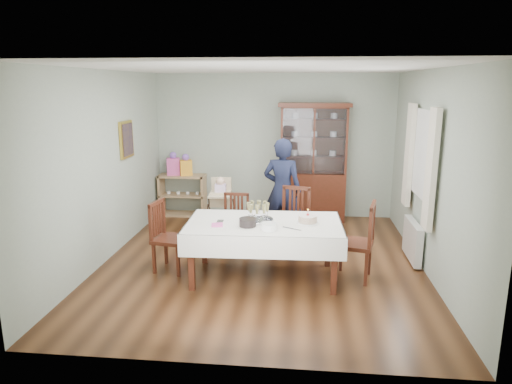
# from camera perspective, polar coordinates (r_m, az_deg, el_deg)

# --- Properties ---
(floor) EXTENTS (5.00, 5.00, 0.00)m
(floor) POSITION_cam_1_polar(r_m,az_deg,el_deg) (6.65, 0.72, -8.74)
(floor) COLOR #593319
(floor) RESTS_ON ground
(room_shell) EXTENTS (5.00, 5.00, 5.00)m
(room_shell) POSITION_cam_1_polar(r_m,az_deg,el_deg) (6.74, 1.17, 6.56)
(room_shell) COLOR #9EAA99
(room_shell) RESTS_ON floor
(dining_table) EXTENTS (2.04, 1.21, 0.76)m
(dining_table) POSITION_cam_1_polar(r_m,az_deg,el_deg) (6.02, 1.00, -7.22)
(dining_table) COLOR #4D1D13
(dining_table) RESTS_ON floor
(china_cabinet) EXTENTS (1.30, 0.48, 2.18)m
(china_cabinet) POSITION_cam_1_polar(r_m,az_deg,el_deg) (8.51, 7.16, 3.92)
(china_cabinet) COLOR #4D1D13
(china_cabinet) RESTS_ON floor
(sideboard) EXTENTS (0.90, 0.38, 0.80)m
(sideboard) POSITION_cam_1_polar(r_m,az_deg,el_deg) (8.97, -9.15, -0.38)
(sideboard) COLOR tan
(sideboard) RESTS_ON floor
(picture_frame) EXTENTS (0.04, 0.48, 0.58)m
(picture_frame) POSITION_cam_1_polar(r_m,az_deg,el_deg) (7.52, -15.88, 6.34)
(picture_frame) COLOR gold
(picture_frame) RESTS_ON room_shell
(window) EXTENTS (0.04, 1.02, 1.22)m
(window) POSITION_cam_1_polar(r_m,az_deg,el_deg) (6.72, 20.28, 4.39)
(window) COLOR white
(window) RESTS_ON room_shell
(curtain_left) EXTENTS (0.07, 0.30, 1.55)m
(curtain_left) POSITION_cam_1_polar(r_m,az_deg,el_deg) (6.13, 21.05, 2.59)
(curtain_left) COLOR silver
(curtain_left) RESTS_ON room_shell
(curtain_right) EXTENTS (0.07, 0.30, 1.55)m
(curtain_right) POSITION_cam_1_polar(r_m,az_deg,el_deg) (7.32, 18.59, 4.39)
(curtain_right) COLOR silver
(curtain_right) RESTS_ON room_shell
(radiator) EXTENTS (0.10, 0.80, 0.55)m
(radiator) POSITION_cam_1_polar(r_m,az_deg,el_deg) (6.99, 18.98, -5.75)
(radiator) COLOR white
(radiator) RESTS_ON floor
(chair_far_left) EXTENTS (0.41, 0.41, 0.89)m
(chair_far_left) POSITION_cam_1_polar(r_m,az_deg,el_deg) (6.93, -2.65, -5.47)
(chair_far_left) COLOR #4D1D13
(chair_far_left) RESTS_ON floor
(chair_far_right) EXTENTS (0.54, 0.54, 1.00)m
(chair_far_right) POSITION_cam_1_polar(r_m,az_deg,el_deg) (6.88, 4.61, -5.36)
(chair_far_right) COLOR #4D1D13
(chair_far_right) RESTS_ON floor
(chair_end_left) EXTENTS (0.50, 0.50, 0.96)m
(chair_end_left) POSITION_cam_1_polar(r_m,az_deg,el_deg) (6.40, -10.66, -7.13)
(chair_end_left) COLOR #4D1D13
(chair_end_left) RESTS_ON floor
(chair_end_right) EXTENTS (0.56, 0.56, 1.03)m
(chair_end_right) POSITION_cam_1_polar(r_m,az_deg,el_deg) (6.16, 12.28, -7.83)
(chair_end_right) COLOR #4D1D13
(chair_end_right) RESTS_ON floor
(woman) EXTENTS (0.68, 0.52, 1.69)m
(woman) POSITION_cam_1_polar(r_m,az_deg,el_deg) (7.27, 3.30, 0.14)
(woman) COLOR black
(woman) RESTS_ON floor
(high_chair) EXTENTS (0.47, 0.47, 1.01)m
(high_chair) POSITION_cam_1_polar(r_m,az_deg,el_deg) (7.68, -4.40, -2.62)
(high_chair) COLOR black
(high_chair) RESTS_ON floor
(champagne_tray) EXTENTS (0.40, 0.40, 0.24)m
(champagne_tray) POSITION_cam_1_polar(r_m,az_deg,el_deg) (5.96, 0.25, -2.88)
(champagne_tray) COLOR silver
(champagne_tray) RESTS_ON dining_table
(birthday_cake) EXTENTS (0.28, 0.28, 0.19)m
(birthday_cake) POSITION_cam_1_polar(r_m,az_deg,el_deg) (5.89, 6.48, -3.41)
(birthday_cake) COLOR white
(birthday_cake) RESTS_ON dining_table
(plate_stack_dark) EXTENTS (0.27, 0.27, 0.10)m
(plate_stack_dark) POSITION_cam_1_polar(r_m,az_deg,el_deg) (5.73, -1.05, -3.80)
(plate_stack_dark) COLOR black
(plate_stack_dark) RESTS_ON dining_table
(plate_stack_white) EXTENTS (0.25, 0.25, 0.09)m
(plate_stack_white) POSITION_cam_1_polar(r_m,az_deg,el_deg) (5.58, 1.62, -4.35)
(plate_stack_white) COLOR white
(plate_stack_white) RESTS_ON dining_table
(napkin_stack) EXTENTS (0.16, 0.16, 0.02)m
(napkin_stack) POSITION_cam_1_polar(r_m,az_deg,el_deg) (5.78, -4.88, -4.12)
(napkin_stack) COLOR #E353A3
(napkin_stack) RESTS_ON dining_table
(cutlery) EXTENTS (0.11, 0.15, 0.01)m
(cutlery) POSITION_cam_1_polar(r_m,az_deg,el_deg) (5.94, -4.82, -3.67)
(cutlery) COLOR silver
(cutlery) RESTS_ON dining_table
(cake_knife) EXTENTS (0.24, 0.15, 0.01)m
(cake_knife) POSITION_cam_1_polar(r_m,az_deg,el_deg) (5.64, 4.49, -4.58)
(cake_knife) COLOR silver
(cake_knife) RESTS_ON dining_table
(gift_bag_pink) EXTENTS (0.27, 0.20, 0.45)m
(gift_bag_pink) POSITION_cam_1_polar(r_m,az_deg,el_deg) (8.88, -10.29, 3.37)
(gift_bag_pink) COLOR #E353A3
(gift_bag_pink) RESTS_ON sideboard
(gift_bag_orange) EXTENTS (0.27, 0.23, 0.41)m
(gift_bag_orange) POSITION_cam_1_polar(r_m,az_deg,el_deg) (8.81, -8.76, 3.27)
(gift_bag_orange) COLOR #F9A627
(gift_bag_orange) RESTS_ON sideboard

